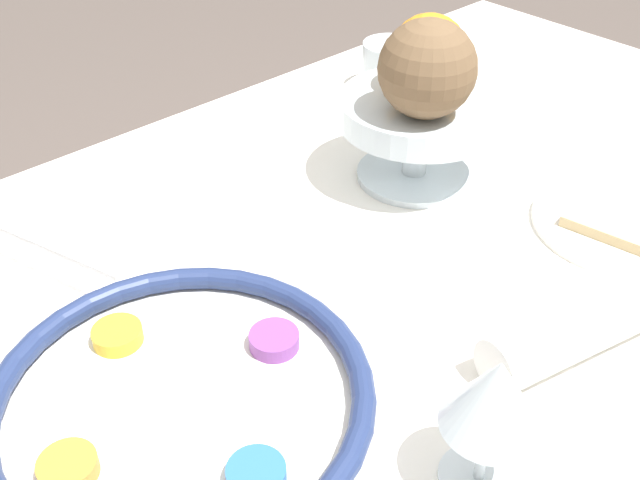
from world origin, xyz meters
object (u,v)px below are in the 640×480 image
at_px(cup_near, 389,66).
at_px(bread_plate, 620,222).
at_px(seder_plate, 180,400).
at_px(napkin_roll, 576,331).
at_px(wine_glass, 494,399).
at_px(fruit_stand, 418,121).
at_px(coconut, 427,69).
at_px(orange_fruit, 429,53).

bearing_deg(cup_near, bread_plate, -99.18).
bearing_deg(seder_plate, napkin_roll, -30.63).
bearing_deg(wine_glass, bread_plate, 14.61).
relative_size(fruit_stand, coconut, 1.76).
height_order(wine_glass, fruit_stand, wine_glass).
xyz_separation_m(wine_glass, coconut, (0.25, 0.28, 0.07)).
distance_m(seder_plate, bread_plate, 0.50).
height_order(fruit_stand, coconut, coconut).
height_order(orange_fruit, bread_plate, orange_fruit).
bearing_deg(fruit_stand, bread_plate, -67.90).
height_order(seder_plate, cup_near, cup_near).
bearing_deg(bread_plate, cup_near, 80.82).
distance_m(wine_glass, orange_fruit, 0.44).
distance_m(seder_plate, wine_glass, 0.24).
xyz_separation_m(fruit_stand, coconut, (-0.03, -0.03, 0.08)).
relative_size(wine_glass, fruit_stand, 0.68).
height_order(seder_plate, bread_plate, seder_plate).
bearing_deg(orange_fruit, fruit_stand, -152.66).
height_order(wine_glass, cup_near, wine_glass).
distance_m(orange_fruit, bread_plate, 0.27).
distance_m(fruit_stand, napkin_roll, 0.31).
xyz_separation_m(orange_fruit, napkin_roll, (-0.13, -0.29, -0.12)).
xyz_separation_m(wine_glass, bread_plate, (0.36, 0.09, -0.08)).
bearing_deg(coconut, fruit_stand, 46.26).
distance_m(orange_fruit, coconut, 0.06).
height_order(wine_glass, coconut, coconut).
distance_m(bread_plate, napkin_roll, 0.21).
bearing_deg(cup_near, orange_fruit, -126.97).
distance_m(seder_plate, orange_fruit, 0.46).
distance_m(seder_plate, cup_near, 0.63).
bearing_deg(bread_plate, seder_plate, 168.06).
distance_m(orange_fruit, cup_near, 0.24).
bearing_deg(seder_plate, bread_plate, -11.94).
bearing_deg(orange_fruit, bread_plate, -73.66).
height_order(orange_fruit, cup_near, orange_fruit).
bearing_deg(napkin_roll, coconut, 71.35).
height_order(wine_glass, napkin_roll, wine_glass).
bearing_deg(orange_fruit, napkin_roll, -114.41).
bearing_deg(napkin_roll, orange_fruit, 65.59).
bearing_deg(cup_near, wine_glass, -130.85).
bearing_deg(bread_plate, coconut, 121.04).
height_order(napkin_roll, cup_near, cup_near).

